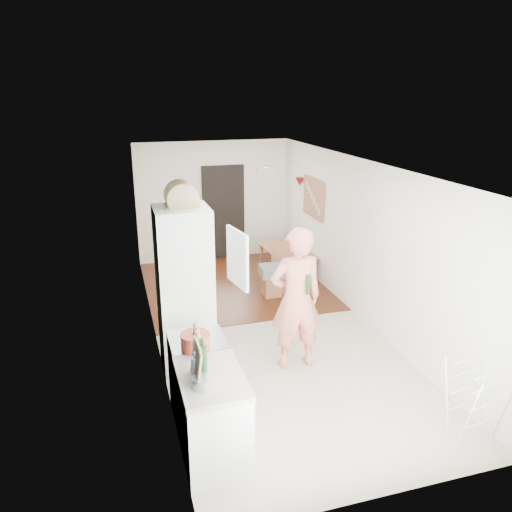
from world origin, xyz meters
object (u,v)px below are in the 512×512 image
person (296,287)px  stool (271,286)px  dining_chair (281,268)px  dining_table (288,263)px  drying_rack (475,400)px

person → stool: 2.52m
person → dining_chair: bearing=-104.7°
dining_table → drying_rack: (0.18, -5.18, 0.21)m
drying_rack → dining_table: bearing=84.3°
person → dining_table: (1.11, 3.33, -0.92)m
dining_chair → stool: dining_chair is taller
stool → drying_rack: drying_rack is taller
drying_rack → stool: bearing=94.1°
person → dining_table: bearing=-108.2°
dining_chair → drying_rack: (0.63, -4.33, -0.01)m
dining_chair → drying_rack: dining_chair is taller
dining_table → stool: dining_table is taller
person → stool: (0.43, 2.31, -0.93)m
person → stool: size_ratio=5.74×
stool → dining_table: bearing=55.9°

